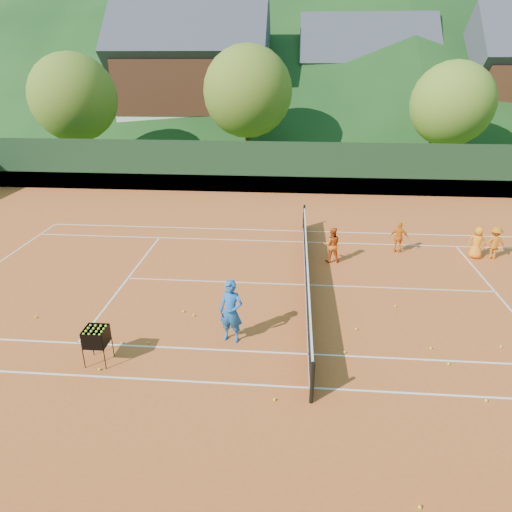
# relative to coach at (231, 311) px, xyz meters

# --- Properties ---
(ground) EXTENTS (400.00, 400.00, 0.00)m
(ground) POSITION_rel_coach_xyz_m (2.15, 3.61, -0.94)
(ground) COLOR #2B4D18
(ground) RESTS_ON ground
(clay_court) EXTENTS (40.00, 24.00, 0.02)m
(clay_court) POSITION_rel_coach_xyz_m (2.15, 3.61, -0.93)
(clay_court) COLOR #C75520
(clay_court) RESTS_ON ground
(coach) EXTENTS (0.75, 0.58, 1.83)m
(coach) POSITION_rel_coach_xyz_m (0.00, 0.00, 0.00)
(coach) COLOR #1B5EB0
(coach) RESTS_ON clay_court
(student_a) EXTENTS (0.71, 0.57, 1.40)m
(student_a) POSITION_rel_coach_xyz_m (3.14, 5.73, -0.21)
(student_a) COLOR #D95613
(student_a) RESTS_ON clay_court
(student_b) EXTENTS (0.79, 0.44, 1.28)m
(student_b) POSITION_rel_coach_xyz_m (5.93, 6.89, -0.28)
(student_b) COLOR orange
(student_b) RESTS_ON clay_court
(student_c) EXTENTS (0.74, 0.60, 1.31)m
(student_c) POSITION_rel_coach_xyz_m (8.87, 6.54, -0.26)
(student_c) COLOR orange
(student_c) RESTS_ON clay_court
(student_d) EXTENTS (0.87, 0.52, 1.32)m
(student_d) POSITION_rel_coach_xyz_m (9.53, 6.57, -0.26)
(student_d) COLOR #CF6812
(student_d) RESTS_ON clay_court
(tennis_ball_0) EXTENTS (0.07, 0.07, 0.07)m
(tennis_ball_0) POSITION_rel_coach_xyz_m (5.46, -0.01, -0.88)
(tennis_ball_0) COLOR #D9F128
(tennis_ball_0) RESTS_ON clay_court
(tennis_ball_1) EXTENTS (0.07, 0.07, 0.07)m
(tennis_ball_1) POSITION_rel_coach_xyz_m (3.55, 0.80, -0.88)
(tennis_ball_1) COLOR #D9F128
(tennis_ball_1) RESTS_ON clay_court
(tennis_ball_2) EXTENTS (0.07, 0.07, 0.07)m
(tennis_ball_2) POSITION_rel_coach_xyz_m (-2.29, -0.39, -0.88)
(tennis_ball_2) COLOR #D9F128
(tennis_ball_2) RESTS_ON clay_court
(tennis_ball_3) EXTENTS (0.07, 0.07, 0.07)m
(tennis_ball_3) POSITION_rel_coach_xyz_m (-6.11, 0.69, -0.88)
(tennis_ball_3) COLOR #D9F128
(tennis_ball_3) RESTS_ON clay_court
(tennis_ball_4) EXTENTS (0.07, 0.07, 0.07)m
(tennis_ball_4) POSITION_rel_coach_xyz_m (1.31, -2.40, -0.88)
(tennis_ball_4) COLOR #D9F128
(tennis_ball_4) RESTS_ON clay_court
(tennis_ball_6) EXTENTS (0.07, 0.07, 0.07)m
(tennis_ball_6) POSITION_rel_coach_xyz_m (3.10, -0.39, -0.88)
(tennis_ball_6) COLOR #D9F128
(tennis_ball_6) RESTS_ON clay_court
(tennis_ball_8) EXTENTS (0.07, 0.07, 0.07)m
(tennis_ball_8) POSITION_rel_coach_xyz_m (3.97, -4.95, -0.88)
(tennis_ball_8) COLOR #D9F128
(tennis_ball_8) RESTS_ON clay_court
(tennis_ball_9) EXTENTS (0.07, 0.07, 0.07)m
(tennis_ball_9) POSITION_rel_coach_xyz_m (7.39, 0.22, -0.88)
(tennis_ball_9) COLOR #D9F128
(tennis_ball_9) RESTS_ON clay_court
(tennis_ball_10) EXTENTS (0.07, 0.07, 0.07)m
(tennis_ball_10) POSITION_rel_coach_xyz_m (5.73, -0.68, -0.88)
(tennis_ball_10) COLOR #D9F128
(tennis_ball_10) RESTS_ON clay_court
(tennis_ball_11) EXTENTS (0.07, 0.07, 0.07)m
(tennis_ball_11) POSITION_rel_coach_xyz_m (-1.71, 1.39, -0.88)
(tennis_ball_11) COLOR #D9F128
(tennis_ball_11) RESTS_ON clay_court
(tennis_ball_12) EXTENTS (0.07, 0.07, 0.07)m
(tennis_ball_12) POSITION_rel_coach_xyz_m (-3.01, -0.43, -0.88)
(tennis_ball_12) COLOR #D9F128
(tennis_ball_12) RESTS_ON clay_court
(tennis_ball_13) EXTENTS (0.07, 0.07, 0.07)m
(tennis_ball_13) POSITION_rel_coach_xyz_m (6.17, -2.04, -0.88)
(tennis_ball_13) COLOR #D9F128
(tennis_ball_13) RESTS_ON clay_court
(tennis_ball_14) EXTENTS (0.07, 0.07, 0.07)m
(tennis_ball_14) POSITION_rel_coach_xyz_m (-1.33, 1.19, -0.88)
(tennis_ball_14) COLOR #D9F128
(tennis_ball_14) RESTS_ON clay_court
(tennis_ball_15) EXTENTS (0.07, 0.07, 0.07)m
(tennis_ball_15) POSITION_rel_coach_xyz_m (4.95, 2.26, -0.88)
(tennis_ball_15) COLOR #D9F128
(tennis_ball_15) RESTS_ON clay_court
(tennis_ball_16) EXTENTS (0.07, 0.07, 0.07)m
(tennis_ball_16) POSITION_rel_coach_xyz_m (-3.17, -1.63, -0.88)
(tennis_ball_16) COLOR #D9F128
(tennis_ball_16) RESTS_ON clay_court
(court_lines) EXTENTS (23.83, 11.03, 0.00)m
(court_lines) POSITION_rel_coach_xyz_m (2.15, 3.61, -0.91)
(court_lines) COLOR white
(court_lines) RESTS_ON clay_court
(tennis_net) EXTENTS (0.10, 12.07, 1.10)m
(tennis_net) POSITION_rel_coach_xyz_m (2.15, 3.61, -0.42)
(tennis_net) COLOR black
(tennis_net) RESTS_ON clay_court
(perimeter_fence) EXTENTS (40.40, 24.24, 3.00)m
(perimeter_fence) POSITION_rel_coach_xyz_m (2.15, 3.61, 0.33)
(perimeter_fence) COLOR black
(perimeter_fence) RESTS_ON clay_court
(ball_hopper) EXTENTS (0.57, 0.57, 1.00)m
(ball_hopper) POSITION_rel_coach_xyz_m (-3.30, -1.28, -0.17)
(ball_hopper) COLOR black
(ball_hopper) RESTS_ON clay_court
(chalet_left) EXTENTS (13.80, 9.93, 12.92)m
(chalet_left) POSITION_rel_coach_xyz_m (-7.85, 33.61, 4.71)
(chalet_left) COLOR beige
(chalet_left) RESTS_ON ground
(chalet_mid) EXTENTS (12.65, 8.82, 11.45)m
(chalet_mid) POSITION_rel_coach_xyz_m (8.15, 37.61, 4.05)
(chalet_mid) COLOR beige
(chalet_mid) RESTS_ON ground
(tree_a) EXTENTS (6.00, 6.00, 7.88)m
(tree_a) POSITION_rel_coach_xyz_m (-13.85, 21.61, 3.93)
(tree_a) COLOR #42291A
(tree_a) RESTS_ON ground
(tree_b) EXTENTS (6.40, 6.40, 8.40)m
(tree_b) POSITION_rel_coach_xyz_m (-1.85, 23.61, 4.26)
(tree_b) COLOR #3C2818
(tree_b) RESTS_ON ground
(tree_c) EXTENTS (5.60, 5.60, 7.35)m
(tree_c) POSITION_rel_coach_xyz_m (12.15, 22.61, 3.61)
(tree_c) COLOR #3D2918
(tree_c) RESTS_ON ground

